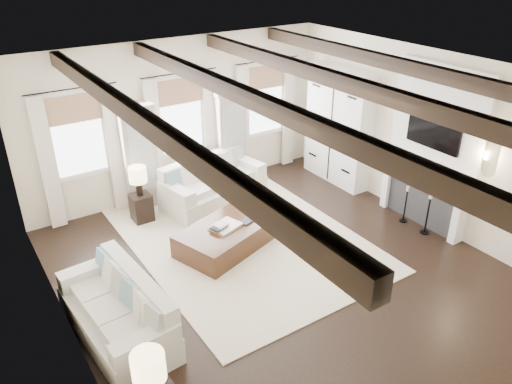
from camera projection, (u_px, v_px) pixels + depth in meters
ground at (288, 276)px, 8.04m from camera, size 7.50×7.50×0.00m
room_shell at (295, 140)px, 8.22m from camera, size 6.54×7.54×3.22m
area_rug at (242, 238)px, 9.05m from camera, size 3.64×4.90×0.02m
sofa_back at (212, 185)px, 10.17m from camera, size 2.28×1.36×0.91m
sofa_left at (121, 312)px, 6.73m from camera, size 1.08×2.10×0.87m
ottoman at (225, 238)px, 8.67m from camera, size 1.87×1.48×0.43m
tray at (225, 226)px, 8.56m from camera, size 0.59×0.52×0.04m
book_lower at (219, 227)px, 8.46m from camera, size 0.31×0.27×0.04m
book_upper at (221, 225)px, 8.45m from camera, size 0.26×0.23×0.03m
book_loose at (247, 221)px, 8.72m from camera, size 0.28×0.25×0.03m
lamp_front at (149, 369)px, 5.06m from camera, size 0.35×0.35×0.61m
side_table_back at (142, 208)px, 9.50m from camera, size 0.37×0.37×0.55m
lamp_back at (138, 176)px, 9.20m from camera, size 0.33×0.33×0.57m
candlestick_near at (427, 217)px, 9.07m from camera, size 0.17×0.17×0.82m
candlestick_far at (405, 207)px, 9.46m from camera, size 0.15×0.15×0.74m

